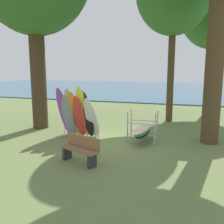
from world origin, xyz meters
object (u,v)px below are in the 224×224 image
Objects in this scene: park_bench at (80,149)px; board_storage_rack at (143,130)px; tree_mid_behind at (215,9)px; leaning_board_pile at (77,114)px.

board_storage_rack is at bearing 64.17° from park_bench.
board_storage_rack is (-2.86, -7.84, -6.13)m from tree_mid_behind.
leaning_board_pile is 2.97m from park_bench.
leaning_board_pile reaches higher than board_storage_rack.
tree_mid_behind is 10.35m from board_storage_rack.
park_bench is (1.37, -2.58, -0.55)m from leaning_board_pile.
leaning_board_pile is 2.83m from board_storage_rack.
tree_mid_behind is 11.36m from leaning_board_pile.
park_bench is at bearing -115.83° from board_storage_rack.
park_bench is at bearing -62.02° from leaning_board_pile.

